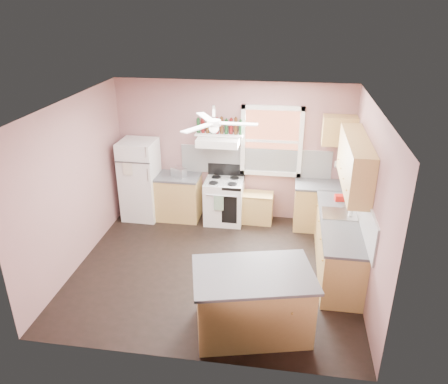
# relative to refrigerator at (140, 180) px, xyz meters

# --- Properties ---
(floor) EXTENTS (4.50, 4.50, 0.00)m
(floor) POSITION_rel_refrigerator_xyz_m (1.77, -1.63, -0.80)
(floor) COLOR black
(floor) RESTS_ON ground
(ceiling) EXTENTS (4.50, 4.50, 0.00)m
(ceiling) POSITION_rel_refrigerator_xyz_m (1.77, -1.63, 1.90)
(ceiling) COLOR white
(ceiling) RESTS_ON ground
(wall_back) EXTENTS (4.50, 0.05, 2.70)m
(wall_back) POSITION_rel_refrigerator_xyz_m (1.77, 0.40, 0.55)
(wall_back) COLOR #926563
(wall_back) RESTS_ON ground
(wall_right) EXTENTS (0.05, 4.00, 2.70)m
(wall_right) POSITION_rel_refrigerator_xyz_m (4.04, -1.63, 0.55)
(wall_right) COLOR #926563
(wall_right) RESTS_ON ground
(wall_left) EXTENTS (0.05, 4.00, 2.70)m
(wall_left) POSITION_rel_refrigerator_xyz_m (-0.51, -1.63, 0.55)
(wall_left) COLOR #926563
(wall_left) RESTS_ON ground
(backsplash_back) EXTENTS (2.90, 0.03, 0.55)m
(backsplash_back) POSITION_rel_refrigerator_xyz_m (2.22, 0.36, 0.38)
(backsplash_back) COLOR white
(backsplash_back) RESTS_ON wall_back
(backsplash_right) EXTENTS (0.03, 2.60, 0.55)m
(backsplash_right) POSITION_rel_refrigerator_xyz_m (4.00, -1.33, 0.38)
(backsplash_right) COLOR white
(backsplash_right) RESTS_ON wall_right
(window_view) EXTENTS (1.00, 0.02, 1.20)m
(window_view) POSITION_rel_refrigerator_xyz_m (2.52, 0.35, 0.80)
(window_view) COLOR brown
(window_view) RESTS_ON wall_back
(window_frame) EXTENTS (1.16, 0.07, 1.36)m
(window_frame) POSITION_rel_refrigerator_xyz_m (2.52, 0.33, 0.80)
(window_frame) COLOR white
(window_frame) RESTS_ON wall_back
(refrigerator) EXTENTS (0.69, 0.67, 1.59)m
(refrigerator) POSITION_rel_refrigerator_xyz_m (0.00, 0.00, 0.00)
(refrigerator) COLOR white
(refrigerator) RESTS_ON floor
(base_cabinet_left) EXTENTS (0.90, 0.60, 0.86)m
(base_cabinet_left) POSITION_rel_refrigerator_xyz_m (0.71, 0.07, -0.37)
(base_cabinet_left) COLOR tan
(base_cabinet_left) RESTS_ON floor
(counter_left) EXTENTS (0.92, 0.62, 0.04)m
(counter_left) POSITION_rel_refrigerator_xyz_m (0.71, 0.07, 0.08)
(counter_left) COLOR #434245
(counter_left) RESTS_ON base_cabinet_left
(toaster) EXTENTS (0.32, 0.26, 0.18)m
(toaster) POSITION_rel_refrigerator_xyz_m (0.78, 0.03, 0.19)
(toaster) COLOR silver
(toaster) RESTS_ON counter_left
(stove) EXTENTS (0.74, 0.65, 0.86)m
(stove) POSITION_rel_refrigerator_xyz_m (1.66, 0.05, -0.37)
(stove) COLOR white
(stove) RESTS_ON floor
(range_hood) EXTENTS (0.78, 0.50, 0.14)m
(range_hood) POSITION_rel_refrigerator_xyz_m (1.54, 0.12, 0.82)
(range_hood) COLOR white
(range_hood) RESTS_ON wall_back
(bottle_shelf) EXTENTS (0.90, 0.26, 0.03)m
(bottle_shelf) POSITION_rel_refrigerator_xyz_m (1.54, 0.24, 0.92)
(bottle_shelf) COLOR white
(bottle_shelf) RESTS_ON range_hood
(cart) EXTENTS (0.60, 0.40, 0.59)m
(cart) POSITION_rel_refrigerator_xyz_m (2.31, 0.12, -0.50)
(cart) COLOR tan
(cart) RESTS_ON floor
(base_cabinet_corner) EXTENTS (1.00, 0.60, 0.86)m
(base_cabinet_corner) POSITION_rel_refrigerator_xyz_m (3.52, 0.07, -0.37)
(base_cabinet_corner) COLOR tan
(base_cabinet_corner) RESTS_ON floor
(base_cabinet_right) EXTENTS (0.60, 2.20, 0.86)m
(base_cabinet_right) POSITION_rel_refrigerator_xyz_m (3.72, -1.33, -0.37)
(base_cabinet_right) COLOR tan
(base_cabinet_right) RESTS_ON floor
(counter_corner) EXTENTS (1.02, 0.62, 0.04)m
(counter_corner) POSITION_rel_refrigerator_xyz_m (3.52, 0.07, 0.08)
(counter_corner) COLOR #434245
(counter_corner) RESTS_ON base_cabinet_corner
(counter_right) EXTENTS (0.62, 2.22, 0.04)m
(counter_right) POSITION_rel_refrigerator_xyz_m (3.71, -1.33, 0.08)
(counter_right) COLOR #434245
(counter_right) RESTS_ON base_cabinet_right
(sink) EXTENTS (0.55, 0.45, 0.03)m
(sink) POSITION_rel_refrigerator_xyz_m (3.71, -1.13, 0.10)
(sink) COLOR silver
(sink) RESTS_ON counter_right
(faucet) EXTENTS (0.03, 0.03, 0.14)m
(faucet) POSITION_rel_refrigerator_xyz_m (3.87, -1.13, 0.17)
(faucet) COLOR silver
(faucet) RESTS_ON sink
(upper_cabinet_right) EXTENTS (0.33, 1.80, 0.76)m
(upper_cabinet_right) POSITION_rel_refrigerator_xyz_m (3.85, -1.13, 0.98)
(upper_cabinet_right) COLOR tan
(upper_cabinet_right) RESTS_ON wall_right
(upper_cabinet_corner) EXTENTS (0.60, 0.33, 0.52)m
(upper_cabinet_corner) POSITION_rel_refrigerator_xyz_m (3.72, 0.20, 1.10)
(upper_cabinet_corner) COLOR tan
(upper_cabinet_corner) RESTS_ON wall_back
(paper_towel) EXTENTS (0.26, 0.12, 0.12)m
(paper_towel) POSITION_rel_refrigerator_xyz_m (3.84, 0.23, 0.45)
(paper_towel) COLOR white
(paper_towel) RESTS_ON wall_back
(island) EXTENTS (1.62, 1.23, 0.86)m
(island) POSITION_rel_refrigerator_xyz_m (2.50, -2.97, -0.37)
(island) COLOR tan
(island) RESTS_ON floor
(island_top) EXTENTS (1.72, 1.33, 0.04)m
(island_top) POSITION_rel_refrigerator_xyz_m (2.50, -2.97, 0.08)
(island_top) COLOR #434245
(island_top) RESTS_ON island
(ceiling_fan_hub) EXTENTS (0.20, 0.20, 0.08)m
(ceiling_fan_hub) POSITION_rel_refrigerator_xyz_m (1.77, -1.63, 1.65)
(ceiling_fan_hub) COLOR white
(ceiling_fan_hub) RESTS_ON ceiling
(soap_bottle) EXTENTS (0.10, 0.10, 0.21)m
(soap_bottle) POSITION_rel_refrigerator_xyz_m (3.88, -1.18, 0.21)
(soap_bottle) COLOR silver
(soap_bottle) RESTS_ON counter_right
(red_caddy) EXTENTS (0.19, 0.14, 0.10)m
(red_caddy) POSITION_rel_refrigerator_xyz_m (3.76, -0.60, 0.15)
(red_caddy) COLOR #B6160F
(red_caddy) RESTS_ON counter_right
(wine_bottles) EXTENTS (0.86, 0.06, 0.31)m
(wine_bottles) POSITION_rel_refrigerator_xyz_m (1.54, 0.24, 1.08)
(wine_bottles) COLOR #143819
(wine_bottles) RESTS_ON bottle_shelf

